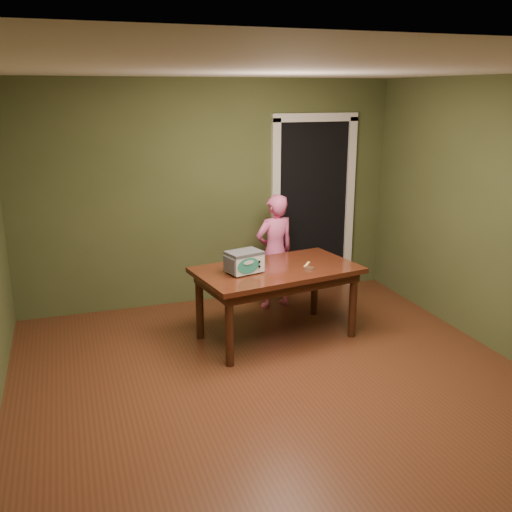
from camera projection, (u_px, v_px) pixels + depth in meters
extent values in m
plane|color=#5A2D19|center=(288.00, 398.00, 4.72)|extent=(5.00, 5.00, 0.00)
cube|color=#4A532C|center=(211.00, 194.00, 6.64)|extent=(4.50, 0.02, 2.60)
cube|color=white|center=(294.00, 69.00, 4.00)|extent=(4.50, 5.00, 0.02)
cube|color=black|center=(303.00, 203.00, 7.38)|extent=(0.90, 0.60, 2.10)
cube|color=black|center=(313.00, 208.00, 7.09)|extent=(0.90, 0.02, 2.10)
cube|color=white|center=(275.00, 211.00, 6.93)|extent=(0.10, 0.06, 2.20)
cube|color=white|center=(349.00, 206.00, 7.23)|extent=(0.10, 0.06, 2.20)
cube|color=white|center=(316.00, 117.00, 6.77)|extent=(1.10, 0.06, 0.10)
cube|color=#3E1B0E|center=(277.00, 270.00, 5.70)|extent=(1.73, 1.15, 0.05)
cube|color=#36190D|center=(277.00, 277.00, 5.72)|extent=(1.59, 1.01, 0.10)
cylinder|color=#36190D|center=(229.00, 331.00, 5.19)|extent=(0.08, 0.08, 0.70)
cylinder|color=#36190D|center=(200.00, 306.00, 5.79)|extent=(0.08, 0.08, 0.70)
cylinder|color=#36190D|center=(353.00, 304.00, 5.83)|extent=(0.08, 0.08, 0.70)
cylinder|color=#36190D|center=(315.00, 285.00, 6.42)|extent=(0.08, 0.08, 0.70)
cylinder|color=#4C4F54|center=(237.00, 277.00, 5.40)|extent=(0.02, 0.02, 0.01)
cylinder|color=#4C4F54|center=(228.00, 272.00, 5.54)|extent=(0.02, 0.02, 0.01)
cylinder|color=#4C4F54|center=(261.00, 272.00, 5.55)|extent=(0.02, 0.02, 0.01)
cylinder|color=#4C4F54|center=(251.00, 267.00, 5.68)|extent=(0.02, 0.02, 0.01)
cube|color=white|center=(244.00, 262.00, 5.52)|extent=(0.37, 0.31, 0.18)
cube|color=#4C4F54|center=(244.00, 253.00, 5.49)|extent=(0.38, 0.31, 0.03)
cube|color=#4C4F54|center=(229.00, 265.00, 5.43)|extent=(0.07, 0.20, 0.14)
cube|color=#4C4F54|center=(259.00, 260.00, 5.61)|extent=(0.07, 0.20, 0.14)
ellipsoid|color=teal|center=(248.00, 266.00, 5.41)|extent=(0.24, 0.07, 0.15)
cylinder|color=black|center=(259.00, 262.00, 5.47)|extent=(0.02, 0.02, 0.02)
cylinder|color=black|center=(259.00, 266.00, 5.48)|extent=(0.02, 0.02, 0.02)
cylinder|color=silver|center=(309.00, 268.00, 5.65)|extent=(0.10, 0.10, 0.02)
cylinder|color=#50331A|center=(309.00, 268.00, 5.64)|extent=(0.09, 0.09, 0.01)
cube|color=#FFE36E|center=(307.00, 264.00, 5.80)|extent=(0.13, 0.16, 0.01)
imported|color=#E55E98|center=(275.00, 252.00, 6.57)|extent=(0.54, 0.40, 1.34)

